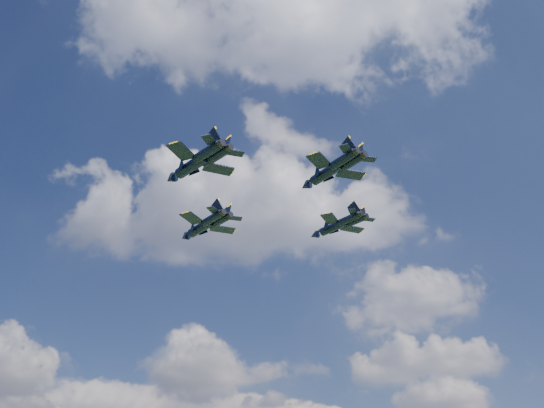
{
  "coord_description": "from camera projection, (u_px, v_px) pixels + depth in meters",
  "views": [
    {
      "loc": [
        15.61,
        -82.65,
        3.6
      ],
      "look_at": [
        6.56,
        9.04,
        54.12
      ],
      "focal_mm": 40.0,
      "sensor_mm": 36.0,
      "label": 1
    }
  ],
  "objects": [
    {
      "name": "jet_lead",
      "position": [
        200.0,
        228.0,
        116.1
      ],
      "size": [
        14.1,
        13.67,
        3.78
      ],
      "rotation": [
        0.0,
        0.0,
        0.81
      ],
      "color": "black"
    },
    {
      "name": "jet_right",
      "position": [
        332.0,
        227.0,
        117.15
      ],
      "size": [
        13.2,
        12.14,
        3.46
      ],
      "rotation": [
        0.0,
        0.0,
        0.86
      ],
      "color": "black"
    },
    {
      "name": "jet_left",
      "position": [
        190.0,
        166.0,
        98.1
      ],
      "size": [
        15.13,
        13.77,
        3.94
      ],
      "rotation": [
        0.0,
        0.0,
        0.87
      ],
      "color": "black"
    },
    {
      "name": "jet_slot",
      "position": [
        325.0,
        174.0,
        95.72
      ],
      "size": [
        12.61,
        13.16,
        3.51
      ],
      "rotation": [
        0.0,
        0.0,
        0.75
      ],
      "color": "black"
    }
  ]
}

